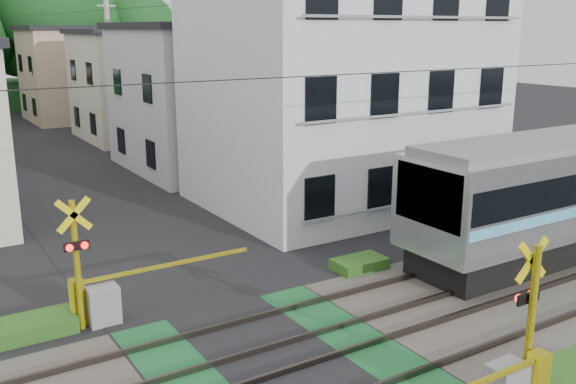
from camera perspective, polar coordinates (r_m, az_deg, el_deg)
ground at (r=13.50m, az=-0.82°, el=-14.80°), size 120.00×120.00×0.00m
track_bed at (r=13.48m, az=-0.82°, el=-14.66°), size 120.00×120.00×0.14m
crossing_signal_near at (r=12.30m, az=19.39°, el=-15.03°), size 4.74×0.65×3.09m
crossing_signal_far at (r=15.35m, az=-16.54°, el=-8.73°), size 4.74×0.65×3.09m
apartment_block at (r=24.49m, az=4.70°, el=9.87°), size 10.20×8.36×9.30m
houses_row at (r=36.71m, az=-22.21°, el=8.17°), size 22.07×31.35×6.80m
catenary at (r=16.03m, az=17.75°, el=3.33°), size 60.00×5.04×7.00m
utility_poles at (r=33.56m, az=-23.64°, el=8.97°), size 7.90×42.00×8.00m
weed_patches at (r=14.23m, az=5.57°, el=-12.40°), size 10.25×8.80×0.40m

